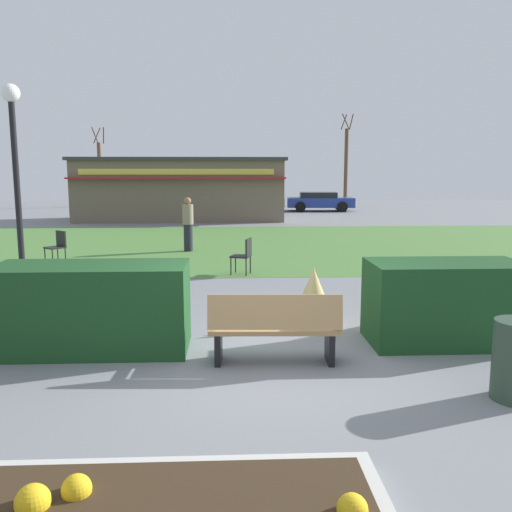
{
  "coord_description": "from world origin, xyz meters",
  "views": [
    {
      "loc": [
        -0.38,
        -6.88,
        2.47
      ],
      "look_at": [
        0.07,
        2.96,
        0.93
      ],
      "focal_mm": 37.81,
      "sensor_mm": 36.0,
      "label": 1
    }
  ],
  "objects": [
    {
      "name": "ground_plane",
      "position": [
        0.0,
        0.0,
        0.0
      ],
      "size": [
        80.0,
        80.0,
        0.0
      ],
      "primitive_type": "plane",
      "color": "slate"
    },
    {
      "name": "ornamental_grass_behind_center",
      "position": [
        0.95,
        1.67,
        0.46
      ],
      "size": [
        0.77,
        0.77,
        0.93
      ],
      "primitive_type": "cone",
      "color": "tan",
      "rests_on": "ground_plane"
    },
    {
      "name": "cafe_chair_west",
      "position": [
        -0.08,
        5.99,
        0.53
      ],
      "size": [
        0.55,
        0.55,
        0.89
      ],
      "color": "black",
      "rests_on": "ground_plane"
    },
    {
      "name": "ornamental_grass_behind_left",
      "position": [
        2.03,
        1.23,
        0.47
      ],
      "size": [
        0.77,
        0.77,
        0.94
      ],
      "primitive_type": "cone",
      "color": "tan",
      "rests_on": "ground_plane"
    },
    {
      "name": "park_bench",
      "position": [
        0.16,
        -0.17,
        0.48
      ],
      "size": [
        1.72,
        0.59,
        0.95
      ],
      "color": "tan",
      "rests_on": "ground_plane"
    },
    {
      "name": "tree_left_bg",
      "position": [
        8.15,
        33.31,
        2.97
      ],
      "size": [
        0.91,
        0.96,
        6.67
      ],
      "color": "brown",
      "rests_on": "ground_plane"
    },
    {
      "name": "hedge_left",
      "position": [
        -2.33,
        0.49,
        0.61
      ],
      "size": [
        2.65,
        1.1,
        1.21
      ],
      "primitive_type": "cube",
      "color": "#19421E",
      "rests_on": "ground_plane"
    },
    {
      "name": "cafe_chair_east",
      "position": [
        -5.1,
        7.83,
        0.53
      ],
      "size": [
        0.62,
        0.62,
        0.89
      ],
      "color": "black",
      "rests_on": "ground_plane"
    },
    {
      "name": "parked_car_west_slot",
      "position": [
        -4.7,
        27.32,
        0.64
      ],
      "size": [
        4.34,
        2.33,
        1.2
      ],
      "color": "black",
      "rests_on": "ground_plane"
    },
    {
      "name": "hedge_right",
      "position": [
        2.71,
        0.6,
        0.6
      ],
      "size": [
        2.21,
        1.1,
        1.19
      ],
      "primitive_type": "cube",
      "color": "#19421E",
      "rests_on": "ground_plane"
    },
    {
      "name": "parked_car_center_slot",
      "position": [
        0.76,
        27.32,
        0.64
      ],
      "size": [
        4.28,
        2.21,
        1.2
      ],
      "color": "silver",
      "rests_on": "ground_plane"
    },
    {
      "name": "lamppost_mid",
      "position": [
        -4.7,
        4.27,
        2.63
      ],
      "size": [
        0.36,
        0.36,
        4.18
      ],
      "color": "black",
      "rests_on": "ground_plane"
    },
    {
      "name": "parked_car_east_slot",
      "position": [
        5.24,
        27.32,
        0.64
      ],
      "size": [
        4.33,
        2.31,
        1.2
      ],
      "color": "navy",
      "rests_on": "ground_plane"
    },
    {
      "name": "lawn_patch",
      "position": [
        0.0,
        11.55,
        0.0
      ],
      "size": [
        36.0,
        12.0,
        0.01
      ],
      "primitive_type": "cube",
      "color": "#4C7A38",
      "rests_on": "ground_plane"
    },
    {
      "name": "person_strolling",
      "position": [
        -1.74,
        9.99,
        0.86
      ],
      "size": [
        0.34,
        0.34,
        1.69
      ],
      "rotation": [
        0.0,
        0.0,
        0.75
      ],
      "color": "#23232D",
      "rests_on": "ground_plane"
    },
    {
      "name": "food_kiosk",
      "position": [
        -3.0,
        21.37,
        1.6
      ],
      "size": [
        10.71,
        4.3,
        3.18
      ],
      "color": "#6B5B4C",
      "rests_on": "ground_plane"
    },
    {
      "name": "tree_right_bg",
      "position": [
        -9.73,
        32.41,
        2.43
      ],
      "size": [
        0.91,
        0.96,
        5.58
      ],
      "color": "brown",
      "rests_on": "ground_plane"
    },
    {
      "name": "ornamental_grass_behind_right",
      "position": [
        0.93,
        1.56,
        0.48
      ],
      "size": [
        0.69,
        0.69,
        0.97
      ],
      "primitive_type": "cone",
      "color": "tan",
      "rests_on": "ground_plane"
    }
  ]
}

